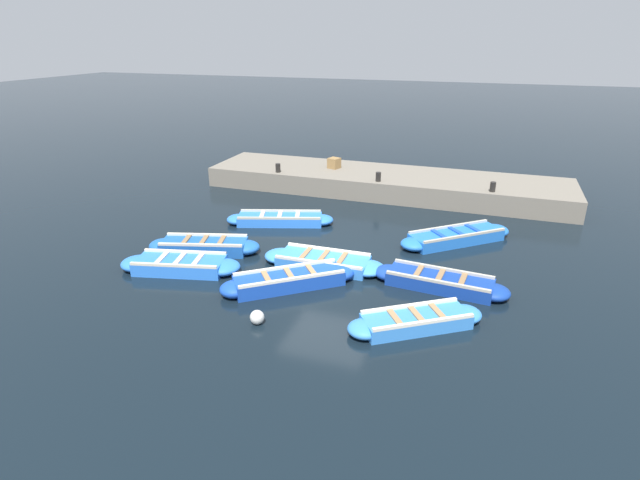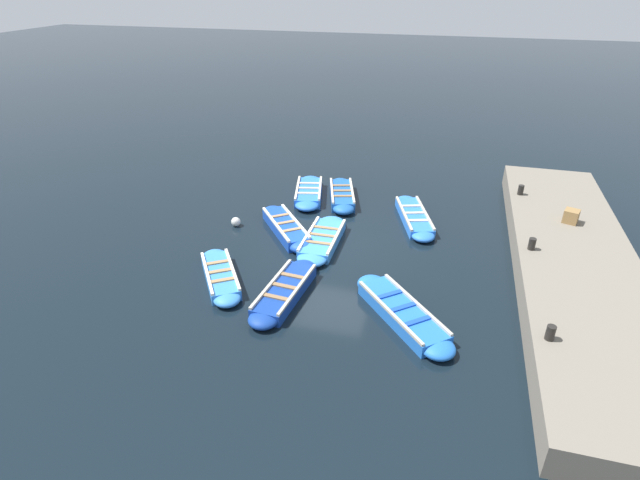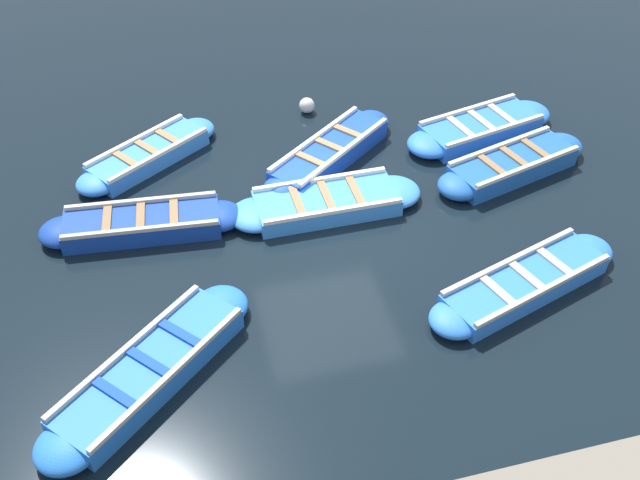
# 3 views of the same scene
# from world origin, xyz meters

# --- Properties ---
(ground_plane) EXTENTS (120.00, 120.00, 0.00)m
(ground_plane) POSITION_xyz_m (0.00, 0.00, 0.00)
(ground_plane) COLOR black
(boat_inner_gap) EXTENTS (2.35, 3.00, 0.38)m
(boat_inner_gap) POSITION_xyz_m (-2.63, -2.83, 0.16)
(boat_inner_gap) COLOR #3884E0
(boat_inner_gap) RESTS_ON ground
(boat_end_of_row) EXTENTS (1.84, 3.66, 0.37)m
(boat_end_of_row) POSITION_xyz_m (2.35, 2.54, 0.16)
(boat_end_of_row) COLOR blue
(boat_end_of_row) RESTS_ON ground
(boat_drifting) EXTENTS (2.74, 3.21, 0.43)m
(boat_drifting) POSITION_xyz_m (-1.77, 0.51, 0.19)
(boat_drifting) COLOR #1947B7
(boat_drifting) RESTS_ON ground
(boat_outer_left) EXTENTS (3.12, 3.42, 0.41)m
(boat_outer_left) POSITION_xyz_m (2.64, -3.23, 0.18)
(boat_outer_left) COLOR blue
(boat_outer_left) RESTS_ON ground
(boat_centre) EXTENTS (1.62, 3.41, 0.41)m
(boat_centre) POSITION_xyz_m (-1.88, 3.65, 0.18)
(boat_centre) COLOR blue
(boat_centre) RESTS_ON ground
(boat_stern_in) EXTENTS (1.66, 3.37, 0.43)m
(boat_stern_in) POSITION_xyz_m (-0.55, 3.71, 0.19)
(boat_stern_in) COLOR #1E59AD
(boat_stern_in) RESTS_ON ground
(boat_broadside) EXTENTS (1.03, 3.45, 0.37)m
(boat_broadside) POSITION_xyz_m (-0.36, 0.07, 0.15)
(boat_broadside) COLOR #3884E0
(boat_broadside) RESTS_ON ground
(boat_tucked) EXTENTS (1.10, 3.48, 0.40)m
(boat_tucked) POSITION_xyz_m (-0.58, -3.10, 0.17)
(boat_tucked) COLOR navy
(boat_tucked) RESTS_ON ground
(quay_wall) EXTENTS (3.25, 14.35, 0.78)m
(quay_wall) POSITION_xyz_m (7.20, 0.00, 0.39)
(quay_wall) COLOR slate
(quay_wall) RESTS_ON ground
(bollard_north) EXTENTS (0.20, 0.20, 0.35)m
(bollard_north) POSITION_xyz_m (5.92, -4.14, 0.95)
(bollard_north) COLOR black
(bollard_north) RESTS_ON quay_wall
(bollard_mid_north) EXTENTS (0.20, 0.20, 0.35)m
(bollard_mid_north) POSITION_xyz_m (5.92, 0.00, 0.95)
(bollard_mid_north) COLOR black
(bollard_mid_north) RESTS_ON quay_wall
(bollard_mid_south) EXTENTS (0.20, 0.20, 0.35)m
(bollard_mid_south) POSITION_xyz_m (5.92, 4.14, 0.95)
(bollard_mid_south) COLOR black
(bollard_mid_south) RESTS_ON quay_wall
(wooden_crate) EXTENTS (0.55, 0.55, 0.43)m
(wooden_crate) POSITION_xyz_m (7.29, 2.19, 0.99)
(wooden_crate) COLOR olive
(wooden_crate) RESTS_ON quay_wall
(buoy_orange_near) EXTENTS (0.32, 0.32, 0.32)m
(buoy_orange_near) POSITION_xyz_m (-3.61, 0.52, 0.16)
(buoy_orange_near) COLOR silver
(buoy_orange_near) RESTS_ON ground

